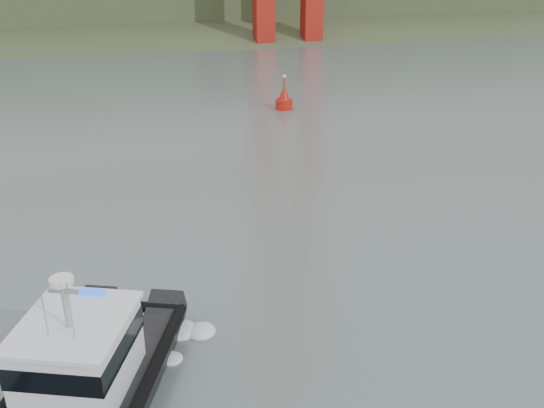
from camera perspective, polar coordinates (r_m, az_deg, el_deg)
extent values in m
plane|color=#4F5E5B|center=(27.43, 0.88, -11.07)|extent=(400.00, 400.00, 0.00)
cube|color=#374729|center=(114.93, -12.00, 15.35)|extent=(500.00, 44.72, 16.25)
cube|color=black|center=(24.01, -21.11, -17.43)|extent=(5.76, 11.88, 1.33)
cube|color=white|center=(22.61, -17.75, -13.46)|extent=(4.54, 4.92, 2.55)
cube|color=black|center=(22.34, -17.90, -12.52)|extent=(4.63, 5.01, 0.83)
cube|color=white|center=(21.84, -18.19, -10.59)|extent=(4.83, 5.21, 0.18)
cylinder|color=gray|center=(21.11, -18.86, -9.03)|extent=(0.18, 0.18, 1.99)
cylinder|color=white|center=(20.63, -19.21, -6.82)|extent=(0.78, 0.78, 0.20)
cylinder|color=#A8170B|center=(61.43, 1.14, 9.29)|extent=(1.74, 1.74, 1.16)
cone|color=#A8170B|center=(61.15, 1.15, 10.34)|extent=(1.35, 1.35, 1.74)
cylinder|color=#A8170B|center=(60.89, 1.16, 11.40)|extent=(0.15, 0.15, 0.97)
sphere|color=#E5D87F|center=(60.77, 1.17, 11.93)|extent=(0.29, 0.29, 0.29)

